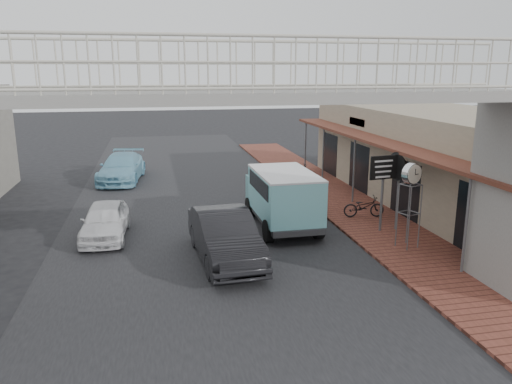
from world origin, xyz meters
name	(u,v)px	position (x,y,z in m)	size (l,w,h in m)	color
ground	(208,256)	(0.00, 0.00, 0.00)	(120.00, 120.00, 0.00)	black
road_strip	(208,255)	(0.00, 0.00, 0.01)	(10.00, 60.00, 0.01)	black
sidewalk	(362,216)	(6.50, 3.00, 0.05)	(3.00, 40.00, 0.10)	brown
shophouse_row	(453,159)	(10.97, 4.00, 2.01)	(7.20, 18.00, 4.00)	gray
footbridge	(225,185)	(0.00, -4.00, 3.18)	(16.40, 2.40, 6.34)	gray
white_hatchback	(105,220)	(-3.30, 2.48, 0.62)	(1.47, 3.66, 1.25)	white
dark_sedan	(225,236)	(0.47, -0.48, 0.77)	(1.62, 4.65, 1.53)	black
angkot_curb	(289,189)	(4.20, 5.68, 0.62)	(2.05, 4.45, 1.24)	#69A0B6
angkot_far	(122,168)	(-3.21, 11.86, 0.71)	(1.99, 4.88, 1.42)	#7BBBD5
angkot_van	(283,192)	(3.02, 2.29, 1.37)	(2.08, 4.44, 2.16)	black
motorcycle_near	(364,207)	(6.40, 2.69, 0.52)	(0.55, 1.59, 0.83)	black
motorcycle_far	(299,172)	(5.81, 9.54, 0.55)	(0.43, 1.51, 0.91)	black
street_clock	(411,178)	(6.39, -0.76, 2.39)	(0.71, 0.67, 2.76)	#59595B
arrow_sign	(401,167)	(6.97, 1.05, 2.37)	(1.68, 1.09, 2.82)	#59595B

